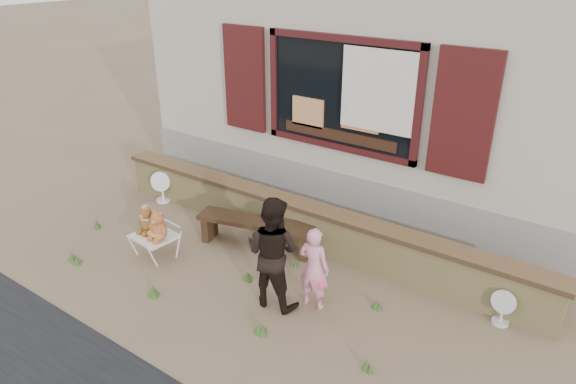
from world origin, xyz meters
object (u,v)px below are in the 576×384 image
Objects in this scene: bench at (256,227)px; folding_chair at (155,237)px; adult at (272,252)px; teddy_bear_right at (159,224)px; child at (314,268)px; teddy_bear_left at (147,219)px.

bench is 1.44m from folding_chair.
folding_chair is at bearing -2.33° from adult.
child is (2.30, 0.34, -0.02)m from teddy_bear_right.
child is (1.42, -0.69, 0.21)m from bench.
teddy_bear_left is (-1.16, -1.00, 0.22)m from bench.
teddy_bear_left is 0.94× the size of teddy_bear_right.
teddy_bear_right is at bearing -145.78° from bench.
teddy_bear_right is at bearing -0.00° from teddy_bear_left.
bench is 1.66× the size of child.
child is at bearing -41.10° from bench.
teddy_bear_right is 1.87m from adult.
folding_chair is at bearing 180.00° from teddy_bear_right.
teddy_bear_left is at bearing 2.38° from child.
child reaches higher than bench.
adult reaches higher than child.
bench is 4.31× the size of teddy_bear_left.
adult is (0.97, -0.91, 0.39)m from bench.
bench reaches higher than folding_chair.
teddy_bear_right is 0.41× the size of child.
folding_chair is 0.42× the size of adult.
folding_chair is 1.47× the size of teddy_bear_left.
folding_chair is 2.47m from child.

